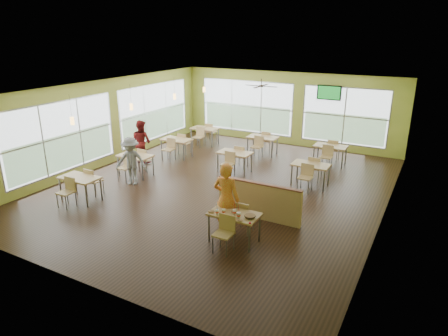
{
  "coord_description": "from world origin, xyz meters",
  "views": [
    {
      "loc": [
        5.93,
        -10.7,
        4.89
      ],
      "look_at": [
        0.59,
        -0.93,
        1.03
      ],
      "focal_mm": 32.0,
      "sensor_mm": 36.0,
      "label": 1
    }
  ],
  "objects": [
    {
      "name": "food_basket",
      "position": [
        2.43,
        -3.03,
        0.79
      ],
      "size": [
        0.27,
        0.27,
        0.06
      ],
      "color": "black",
      "rests_on": "main_table"
    },
    {
      "name": "cup_yellow",
      "position": [
        1.79,
        -3.15,
        0.82
      ],
      "size": [
        0.09,
        0.09,
        0.34
      ],
      "color": "white",
      "rests_on": "main_table"
    },
    {
      "name": "wrapper_mid",
      "position": [
        2.0,
        -2.97,
        0.77
      ],
      "size": [
        0.23,
        0.22,
        0.05
      ],
      "primitive_type": "ellipsoid",
      "rotation": [
        0.0,
        0.0,
        0.3
      ],
      "color": "#9E764C",
      "rests_on": "main_table"
    },
    {
      "name": "ketchup_cup",
      "position": [
        2.55,
        -3.3,
        0.76
      ],
      "size": [
        0.05,
        0.05,
        0.02
      ],
      "primitive_type": "cylinder",
      "color": "#A10510",
      "rests_on": "main_table"
    },
    {
      "name": "ceiling_fan",
      "position": [
        -0.0,
        3.0,
        2.95
      ],
      "size": [
        1.25,
        1.25,
        0.29
      ],
      "color": "#2D2119",
      "rests_on": "ceiling"
    },
    {
      "name": "cup_red_near",
      "position": [
        2.04,
        -3.06,
        0.82
      ],
      "size": [
        0.09,
        0.09,
        0.34
      ],
      "color": "white",
      "rests_on": "main_table"
    },
    {
      "name": "cup_red_far",
      "position": [
        2.2,
        -3.17,
        0.82
      ],
      "size": [
        0.1,
        0.1,
        0.37
      ],
      "color": "white",
      "rests_on": "main_table"
    },
    {
      "name": "tv_backwall",
      "position": [
        1.8,
        5.9,
        2.45
      ],
      "size": [
        1.0,
        0.07,
        0.6
      ],
      "color": "black",
      "rests_on": "wall_back"
    },
    {
      "name": "window_bays",
      "position": [
        -2.65,
        3.08,
        1.48
      ],
      "size": [
        9.24,
        10.24,
        2.38
      ],
      "color": "white",
      "rests_on": "room"
    },
    {
      "name": "room",
      "position": [
        0.0,
        0.0,
        1.6
      ],
      "size": [
        12.0,
        12.04,
        3.2
      ],
      "color": "black",
      "rests_on": "ground"
    },
    {
      "name": "patron_maroon",
      "position": [
        -3.98,
        0.79,
        0.83
      ],
      "size": [
        0.86,
        0.69,
        1.66
      ],
      "primitive_type": "imported",
      "rotation": [
        0.0,
        0.0,
        3.06
      ],
      "color": "#601212",
      "rests_on": "floor"
    },
    {
      "name": "main_table",
      "position": [
        2.0,
        -3.0,
        0.63
      ],
      "size": [
        1.22,
        1.52,
        0.87
      ],
      "color": "tan",
      "rests_on": "floor"
    },
    {
      "name": "pendant_lights",
      "position": [
        -3.2,
        0.68,
        2.45
      ],
      "size": [
        0.11,
        7.31,
        0.86
      ],
      "color": "#2D2119",
      "rests_on": "ceiling"
    },
    {
      "name": "dining_tables",
      "position": [
        -1.05,
        1.71,
        0.63
      ],
      "size": [
        6.92,
        8.72,
        0.87
      ],
      "color": "tan",
      "rests_on": "floor"
    },
    {
      "name": "wrapper_right",
      "position": [
        2.31,
        -3.3,
        0.77
      ],
      "size": [
        0.14,
        0.13,
        0.03
      ],
      "primitive_type": "ellipsoid",
      "rotation": [
        0.0,
        0.0,
        0.18
      ],
      "color": "#9E764C",
      "rests_on": "main_table"
    },
    {
      "name": "wrapper_left",
      "position": [
        1.48,
        -3.2,
        0.77
      ],
      "size": [
        0.21,
        0.2,
        0.04
      ],
      "primitive_type": "ellipsoid",
      "rotation": [
        0.0,
        0.0,
        -0.31
      ],
      "color": "#9E764C",
      "rests_on": "main_table"
    },
    {
      "name": "man_plaid",
      "position": [
        1.62,
        -2.7,
        0.94
      ],
      "size": [
        0.71,
        0.5,
        1.87
      ],
      "primitive_type": "imported",
      "rotation": [
        0.0,
        0.0,
        3.21
      ],
      "color": "#F25B1A",
      "rests_on": "floor"
    },
    {
      "name": "half_wall_divider",
      "position": [
        2.0,
        -1.55,
        0.52
      ],
      "size": [
        2.4,
        0.14,
        1.04
      ],
      "color": "tan",
      "rests_on": "floor"
    },
    {
      "name": "patron_grey",
      "position": [
        -2.74,
        -1.22,
        0.81
      ],
      "size": [
        1.19,
        0.93,
        1.61
      ],
      "primitive_type": "imported",
      "rotation": [
        0.0,
        0.0,
        0.36
      ],
      "color": "slate",
      "rests_on": "floor"
    },
    {
      "name": "cup_blue",
      "position": [
        1.66,
        -3.25,
        0.81
      ],
      "size": [
        0.09,
        0.09,
        0.32
      ],
      "color": "white",
      "rests_on": "main_table"
    }
  ]
}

